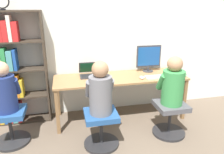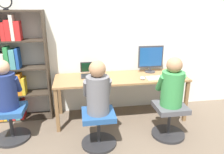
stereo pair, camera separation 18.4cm
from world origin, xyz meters
name	(u,v)px [view 1 (the left image)]	position (x,y,z in m)	size (l,w,h in m)	color
ground_plane	(125,127)	(0.00, 0.00, 0.00)	(14.00, 14.00, 0.00)	brown
wall_back	(115,36)	(0.00, 0.72, 1.30)	(10.00, 0.05, 2.60)	silver
desk	(120,81)	(0.00, 0.33, 0.65)	(2.08, 0.65, 0.71)	olive
desktop_monitor	(149,58)	(0.54, 0.50, 0.94)	(0.42, 0.18, 0.45)	#333338
laptop	(90,73)	(-0.46, 0.47, 0.76)	(0.34, 0.31, 0.21)	#2D2D30
keyboard	(158,77)	(0.57, 0.16, 0.72)	(0.40, 0.16, 0.03)	#B2B2B7
computer_mouse_by_keyboard	(142,77)	(0.30, 0.16, 0.73)	(0.07, 0.09, 0.04)	silver
office_chair_left	(170,117)	(0.58, -0.31, 0.27)	(0.47, 0.47, 0.48)	#262628
office_chair_right	(101,127)	(-0.43, -0.36, 0.27)	(0.47, 0.47, 0.48)	#262628
person_at_monitor	(173,83)	(0.58, -0.31, 0.78)	(0.37, 0.32, 0.68)	#388C47
person_at_laptop	(100,90)	(-0.43, -0.36, 0.79)	(0.36, 0.32, 0.69)	slate
bookshelf	(8,71)	(-1.68, 0.53, 0.86)	(0.87, 0.27, 1.73)	#382D23
desk_clock	(2,1)	(-1.61, 0.48, 1.84)	(0.19, 0.03, 0.21)	black
office_chair_side	(10,125)	(-1.62, -0.04, 0.27)	(0.47, 0.47, 0.48)	#262628
person_near_shelf	(4,90)	(-1.62, -0.04, 0.77)	(0.35, 0.31, 0.66)	navy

